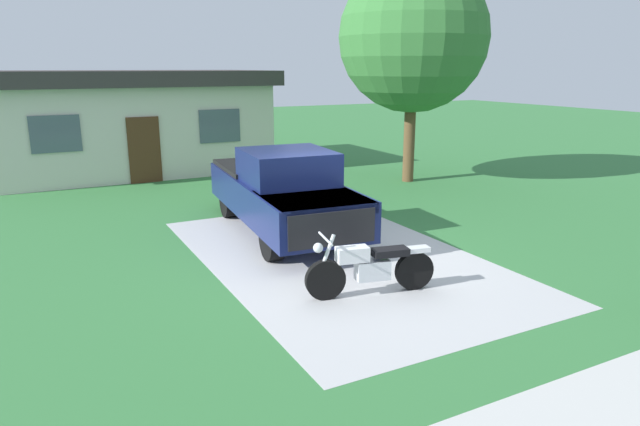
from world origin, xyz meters
name	(u,v)px	position (x,y,z in m)	size (l,w,h in m)	color
ground_plane	(338,257)	(0.00, 0.00, 0.00)	(80.00, 80.00, 0.00)	#34753B
driveway_pad	(338,257)	(0.00, 0.00, 0.00)	(4.90, 8.02, 0.01)	#B9B9B9
sidewalk_strip	(619,423)	(0.00, -6.00, 0.00)	(36.00, 1.80, 0.01)	beige
motorcycle	(370,267)	(-0.45, -1.84, 0.47)	(2.19, 0.80, 1.09)	black
pickup_truck	(281,190)	(-0.22, 2.24, 0.95)	(2.49, 5.77, 1.90)	black
shade_tree	(413,37)	(5.77, 5.60, 4.50)	(4.60, 4.60, 6.81)	brown
neighbor_house	(129,120)	(-1.85, 11.84, 1.79)	(9.60, 5.60, 3.50)	beige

